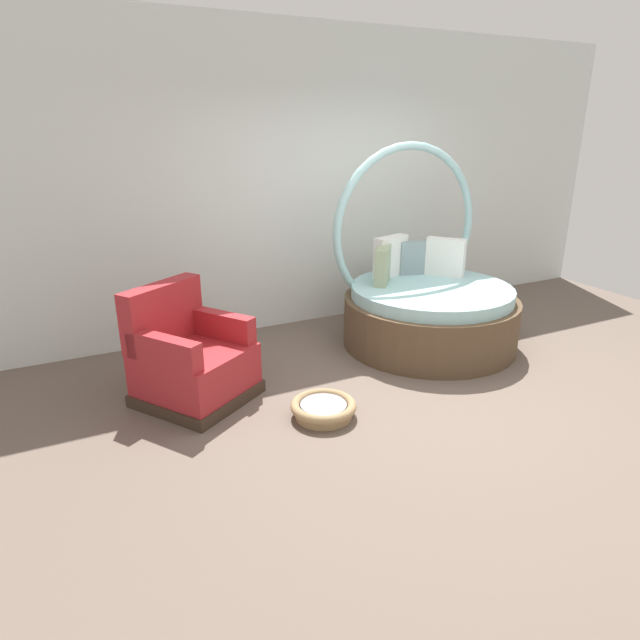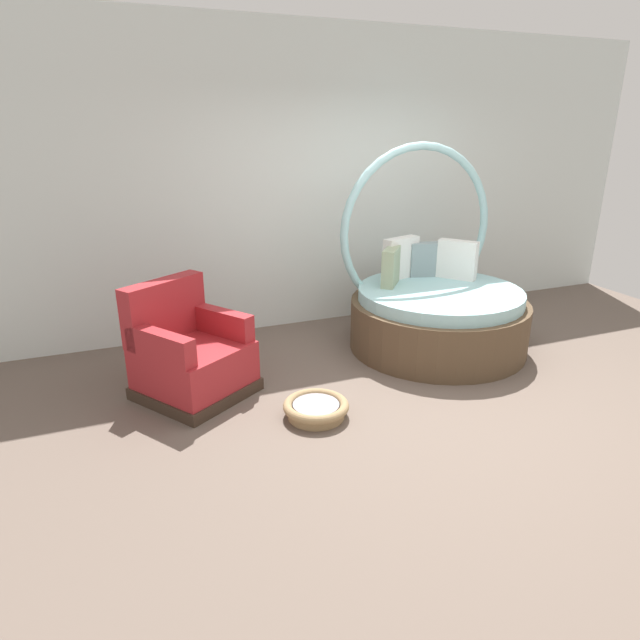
% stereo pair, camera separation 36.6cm
% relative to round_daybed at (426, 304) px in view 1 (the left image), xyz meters
% --- Properties ---
extents(ground_plane, '(8.00, 8.00, 0.02)m').
position_rel_round_daybed_xyz_m(ground_plane, '(-0.63, -1.04, -0.42)').
color(ground_plane, '#66564C').
extents(back_wall, '(8.00, 0.12, 3.12)m').
position_rel_round_daybed_xyz_m(back_wall, '(-0.63, 1.22, 1.15)').
color(back_wall, silver).
rests_on(back_wall, ground_plane).
extents(round_daybed, '(1.74, 1.74, 1.98)m').
position_rel_round_daybed_xyz_m(round_daybed, '(0.00, 0.00, 0.00)').
color(round_daybed, brown).
rests_on(round_daybed, ground_plane).
extents(red_armchair, '(1.10, 1.10, 0.94)m').
position_rel_round_daybed_xyz_m(red_armchair, '(-2.47, -0.15, -0.08)').
color(red_armchair, '#38281E').
rests_on(red_armchair, ground_plane).
extents(pet_basket, '(0.51, 0.51, 0.13)m').
position_rel_round_daybed_xyz_m(pet_basket, '(-1.65, -0.92, -0.34)').
color(pet_basket, '#9E7F56').
rests_on(pet_basket, ground_plane).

